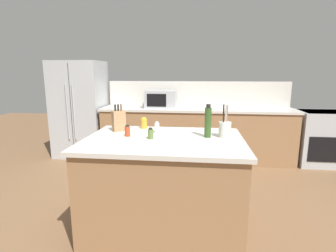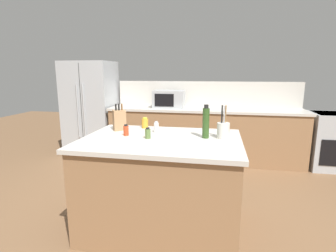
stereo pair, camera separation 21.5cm
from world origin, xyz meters
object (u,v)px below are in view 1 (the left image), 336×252
(spice_jar_oregano, at_px, (151,134))
(spice_jar_paprika, at_px, (127,131))
(salt_shaker, at_px, (157,127))
(microwave, at_px, (161,99))
(refrigerator, at_px, (80,109))
(range_oven, at_px, (320,138))
(utensil_crock, at_px, (225,129))
(olive_oil_bottle, at_px, (208,122))
(knife_block, at_px, (119,121))
(honey_jar, at_px, (144,123))

(spice_jar_oregano, bearing_deg, spice_jar_paprika, 163.44)
(spice_jar_paprika, distance_m, salt_shaker, 0.33)
(microwave, height_order, spice_jar_oregano, microwave)
(refrigerator, distance_m, range_oven, 4.32)
(salt_shaker, bearing_deg, utensil_crock, -9.87)
(olive_oil_bottle, bearing_deg, salt_shaker, 164.97)
(microwave, relative_size, utensil_crock, 1.68)
(knife_block, distance_m, olive_oil_bottle, 0.96)
(olive_oil_bottle, bearing_deg, spice_jar_oregano, -167.00)
(refrigerator, xyz_separation_m, salt_shaker, (1.78, -2.01, 0.11))
(spice_jar_oregano, bearing_deg, honey_jar, 109.09)
(honey_jar, distance_m, spice_jar_paprika, 0.40)
(utensil_crock, relative_size, spice_jar_paprika, 2.81)
(refrigerator, height_order, honey_jar, refrigerator)
(utensil_crock, relative_size, honey_jar, 2.63)
(utensil_crock, xyz_separation_m, salt_shaker, (-0.69, 0.12, -0.03))
(knife_block, distance_m, spice_jar_oregano, 0.51)
(utensil_crock, height_order, olive_oil_bottle, olive_oil_bottle)
(olive_oil_bottle, relative_size, salt_shaker, 2.73)
(knife_block, distance_m, salt_shaker, 0.43)
(microwave, relative_size, olive_oil_bottle, 1.66)
(utensil_crock, distance_m, spice_jar_oregano, 0.73)
(range_oven, bearing_deg, honey_jar, -146.84)
(microwave, xyz_separation_m, honey_jar, (0.06, -1.76, -0.10))
(utensil_crock, distance_m, salt_shaker, 0.70)
(refrigerator, height_order, olive_oil_bottle, refrigerator)
(honey_jar, distance_m, olive_oil_bottle, 0.79)
(refrigerator, relative_size, knife_block, 6.09)
(refrigerator, distance_m, knife_block, 2.41)
(range_oven, bearing_deg, spice_jar_paprika, -142.29)
(utensil_crock, bearing_deg, microwave, 113.97)
(refrigerator, relative_size, utensil_crock, 5.51)
(utensil_crock, bearing_deg, honey_jar, 160.01)
(spice_jar_oregano, bearing_deg, salt_shaker, 85.81)
(knife_block, relative_size, spice_jar_paprika, 2.54)
(range_oven, xyz_separation_m, utensil_crock, (-1.83, -2.08, 0.56))
(utensil_crock, distance_m, honey_jar, 0.93)
(microwave, relative_size, spice_jar_paprika, 4.71)
(knife_block, xyz_separation_m, olive_oil_bottle, (0.95, -0.17, 0.04))
(microwave, distance_m, salt_shaker, 1.98)
(olive_oil_bottle, bearing_deg, knife_block, 169.62)
(utensil_crock, distance_m, olive_oil_bottle, 0.18)
(range_oven, bearing_deg, utensil_crock, -131.33)
(range_oven, relative_size, utensil_crock, 2.87)
(honey_jar, distance_m, spice_jar_oregano, 0.49)
(microwave, bearing_deg, refrigerator, 178.09)
(range_oven, height_order, microwave, microwave)
(refrigerator, height_order, spice_jar_oregano, refrigerator)
(microwave, xyz_separation_m, spice_jar_oregano, (0.22, -2.23, -0.11))
(honey_jar, xyz_separation_m, spice_jar_paprika, (-0.09, -0.39, -0.00))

